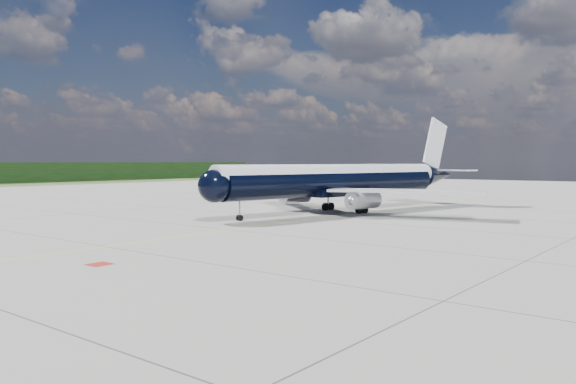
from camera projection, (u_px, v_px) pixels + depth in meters
name	position (u px, v px, depth m)	size (l,w,h in m)	color
ground	(334.00, 216.00, 74.99)	(320.00, 320.00, 0.00)	#99978E
taxiway_centerline	(312.00, 219.00, 71.08)	(0.16, 160.00, 0.01)	yellow
red_marking	(100.00, 264.00, 39.44)	(1.60, 1.60, 0.01)	maroon
main_airliner	(344.00, 180.00, 80.35)	(41.01, 50.48, 14.66)	black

